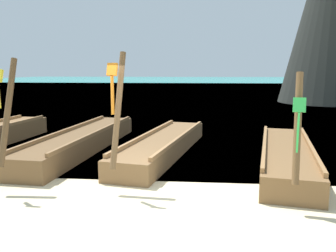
# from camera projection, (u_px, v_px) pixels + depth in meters

# --- Properties ---
(ground) EXTENTS (120.00, 120.00, 0.00)m
(ground) POSITION_uv_depth(u_px,v_px,m) (153.00, 200.00, 6.46)
(ground) COLOR beige
(sea_water) EXTENTS (120.00, 120.00, 0.00)m
(sea_water) POSITION_uv_depth(u_px,v_px,m) (194.00, 83.00, 66.56)
(sea_water) COLOR teal
(sea_water) RESTS_ON ground
(longtail_boat_yellow_ribbon) EXTENTS (1.72, 7.25, 2.66)m
(longtail_boat_yellow_ribbon) POSITION_uv_depth(u_px,v_px,m) (83.00, 141.00, 10.47)
(longtail_boat_yellow_ribbon) COLOR brown
(longtail_boat_yellow_ribbon) RESTS_ON ground
(longtail_boat_orange_ribbon) EXTENTS (2.27, 6.44, 2.78)m
(longtail_boat_orange_ribbon) POSITION_uv_depth(u_px,v_px,m) (164.00, 145.00, 9.99)
(longtail_boat_orange_ribbon) COLOR brown
(longtail_boat_orange_ribbon) RESTS_ON ground
(longtail_boat_green_ribbon) EXTENTS (2.24, 5.91, 2.39)m
(longtail_boat_green_ribbon) POSITION_uv_depth(u_px,v_px,m) (286.00, 156.00, 8.71)
(longtail_boat_green_ribbon) COLOR brown
(longtail_boat_green_ribbon) RESTS_ON ground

